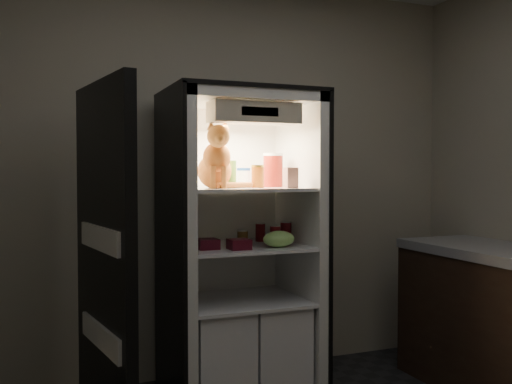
# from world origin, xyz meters

# --- Properties ---
(room_shell) EXTENTS (3.60, 3.60, 3.60)m
(room_shell) POSITION_xyz_m (0.00, 0.00, 1.62)
(room_shell) COLOR white
(room_shell) RESTS_ON floor
(refrigerator) EXTENTS (0.90, 0.72, 1.88)m
(refrigerator) POSITION_xyz_m (0.00, 1.38, 0.79)
(refrigerator) COLOR white
(refrigerator) RESTS_ON floor
(fridge_door) EXTENTS (0.20, 0.87, 1.85)m
(fridge_door) POSITION_xyz_m (-0.84, 1.09, 0.91)
(fridge_door) COLOR black
(fridge_door) RESTS_ON floor
(tabby_cat) EXTENTS (0.33, 0.38, 0.40)m
(tabby_cat) POSITION_xyz_m (-0.18, 1.27, 1.44)
(tabby_cat) COLOR #B05316
(tabby_cat) RESTS_ON refrigerator
(parmesan_shaker) EXTENTS (0.06, 0.06, 0.16)m
(parmesan_shaker) POSITION_xyz_m (-0.06, 1.34, 1.37)
(parmesan_shaker) COLOR #258A35
(parmesan_shaker) RESTS_ON refrigerator
(mayo_tub) EXTENTS (0.09, 0.09, 0.12)m
(mayo_tub) POSITION_xyz_m (0.06, 1.45, 1.35)
(mayo_tub) COLOR white
(mayo_tub) RESTS_ON refrigerator
(salsa_jar) EXTENTS (0.08, 0.08, 0.14)m
(salsa_jar) POSITION_xyz_m (0.08, 1.26, 1.36)
(salsa_jar) COLOR maroon
(salsa_jar) RESTS_ON refrigerator
(pepper_jar) EXTENTS (0.13, 0.13, 0.21)m
(pepper_jar) POSITION_xyz_m (0.24, 1.38, 1.40)
(pepper_jar) COLOR maroon
(pepper_jar) RESTS_ON refrigerator
(cream_carton) EXTENTS (0.07, 0.07, 0.12)m
(cream_carton) POSITION_xyz_m (0.24, 1.12, 1.35)
(cream_carton) COLOR beige
(cream_carton) RESTS_ON refrigerator
(soda_can_a) EXTENTS (0.06, 0.06, 0.12)m
(soda_can_a) POSITION_xyz_m (0.18, 1.46, 1.00)
(soda_can_a) COLOR black
(soda_can_a) RESTS_ON refrigerator
(soda_can_b) EXTENTS (0.07, 0.07, 0.13)m
(soda_can_b) POSITION_xyz_m (0.31, 1.34, 1.01)
(soda_can_b) COLOR black
(soda_can_b) RESTS_ON refrigerator
(soda_can_c) EXTENTS (0.06, 0.06, 0.12)m
(soda_can_c) POSITION_xyz_m (0.19, 1.24, 1.00)
(soda_can_c) COLOR black
(soda_can_c) RESTS_ON refrigerator
(condiment_jar) EXTENTS (0.07, 0.07, 0.09)m
(condiment_jar) POSITION_xyz_m (0.02, 1.34, 0.99)
(condiment_jar) COLOR brown
(condiment_jar) RESTS_ON refrigerator
(grape_bag) EXTENTS (0.19, 0.14, 0.10)m
(grape_bag) POSITION_xyz_m (0.17, 1.15, 0.99)
(grape_bag) COLOR #93D463
(grape_bag) RESTS_ON refrigerator
(berry_box_left) EXTENTS (0.12, 0.12, 0.06)m
(berry_box_left) POSITION_xyz_m (-0.24, 1.22, 0.97)
(berry_box_left) COLOR #530D1A
(berry_box_left) RESTS_ON refrigerator
(berry_box_right) EXTENTS (0.12, 0.12, 0.06)m
(berry_box_right) POSITION_xyz_m (-0.08, 1.15, 0.97)
(berry_box_right) COLOR #530D1A
(berry_box_right) RESTS_ON refrigerator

